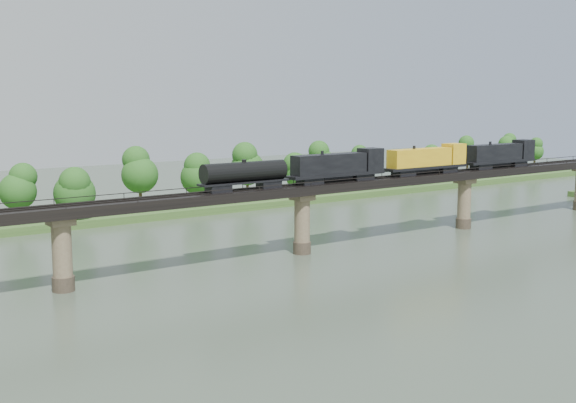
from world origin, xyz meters
TOP-DOWN VIEW (x-y plane):
  - ground at (0.00, 0.00)m, footprint 400.00×400.00m
  - far_bank at (0.00, 85.00)m, footprint 300.00×24.00m
  - bridge at (0.00, 30.00)m, footprint 236.00×30.00m
  - bridge_superstructure at (0.00, 30.00)m, footprint 220.00×4.90m
  - far_treeline at (-8.21, 80.52)m, footprint 289.06×17.54m
  - freight_train at (21.78, 30.00)m, footprint 78.97×3.08m

SIDE VIEW (x-z plane):
  - ground at x=0.00m, z-range 0.00..0.00m
  - far_bank at x=0.00m, z-range 0.00..1.60m
  - bridge at x=0.00m, z-range -0.29..11.21m
  - far_treeline at x=-8.21m, z-range 2.03..15.63m
  - bridge_superstructure at x=0.00m, z-range 11.42..12.17m
  - freight_train at x=21.78m, z-range 11.38..16.81m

